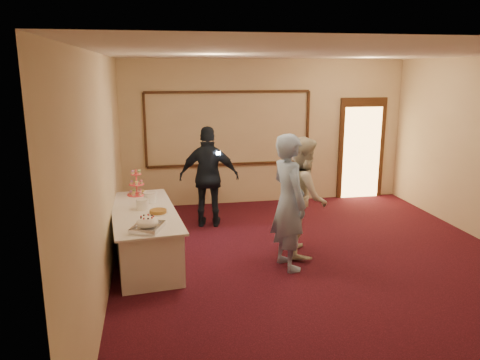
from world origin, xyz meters
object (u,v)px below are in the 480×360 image
woman (303,196)px  pavlova_tray (147,224)px  buffet_table (145,235)px  tart (158,212)px  cupcake_stand (137,185)px  plate_stack_a (143,204)px  guest (209,177)px  man (289,202)px  plate_stack_b (150,197)px

woman → pavlova_tray: bearing=115.8°
buffet_table → tart: size_ratio=8.61×
pavlova_tray → buffet_table: bearing=94.1°
buffet_table → pavlova_tray: pavlova_tray is taller
cupcake_stand → plate_stack_a: size_ratio=2.49×
plate_stack_a → woman: woman is taller
pavlova_tray → tart: (0.15, 0.68, -0.05)m
guest → woman: bearing=140.1°
cupcake_stand → plate_stack_a: 0.87m
plate_stack_a → tart: bearing=-48.8°
pavlova_tray → plate_stack_a: (-0.07, 0.93, 0.00)m
pavlova_tray → guest: guest is taller
tart → guest: 1.84m
tart → woman: (2.19, 0.03, 0.12)m
man → woman: bearing=-49.8°
cupcake_stand → tart: 1.17m
pavlova_tray → plate_stack_b: bearing=88.4°
cupcake_stand → guest: size_ratio=0.26×
pavlova_tray → man: size_ratio=0.28×
plate_stack_b → woman: (2.30, -0.57, 0.06)m
guest → man: bearing=124.6°
tart → plate_stack_a: bearing=131.2°
pavlova_tray → tart: pavlova_tray is taller
guest → plate_stack_a: bearing=60.1°
pavlova_tray → man: (1.96, 0.22, 0.13)m
buffet_table → plate_stack_b: (0.10, 0.40, 0.47)m
man → plate_stack_a: bearing=58.3°
cupcake_stand → woman: size_ratio=0.26×
pavlova_tray → guest: size_ratio=0.30×
buffet_table → woman: (2.40, -0.18, 0.53)m
plate_stack_b → man: 2.20m
cupcake_stand → pavlova_tray: bearing=-84.4°
plate_stack_b → tart: (0.11, -0.60, -0.06)m
pavlova_tray → plate_stack_a: bearing=94.5°
plate_stack_b → man: size_ratio=0.10×
buffet_table → cupcake_stand: (-0.11, 0.91, 0.55)m
buffet_table → man: man is taller
plate_stack_b → woman: size_ratio=0.11×
plate_stack_b → tart: 0.61m
plate_stack_b → guest: guest is taller
man → guest: bearing=10.9°
pavlova_tray → guest: 2.51m
cupcake_stand → plate_stack_b: bearing=-67.4°
guest → cupcake_stand: bearing=31.6°
plate_stack_a → pavlova_tray: bearing=-85.5°
tart → guest: bearing=59.3°
cupcake_stand → guest: guest is taller
cupcake_stand → buffet_table: bearing=-82.9°
tart → plate_stack_b: bearing=100.5°
plate_stack_b → man: man is taller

